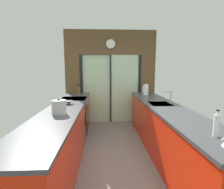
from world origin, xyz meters
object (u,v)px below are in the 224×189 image
Objects in this scene: knife_block at (79,90)px; paper_towel_roll at (146,90)px; soap_bottle_near at (217,125)px; soap_bottle_far at (143,90)px; oven_range at (74,118)px; mixing_bowl at (69,102)px; stock_pot at (59,107)px.

knife_block is 0.85× the size of paper_towel_roll.
soap_bottle_near reaches higher than soap_bottle_far.
soap_bottle_far reaches higher than oven_range.
mixing_bowl is 0.72m from stock_pot.
stock_pot is at bearing -90.00° from mixing_bowl.
oven_range is 3.98× the size of stock_pot.
paper_towel_roll is (1.78, 1.82, 0.03)m from stock_pot.
stock_pot reaches higher than mixing_bowl.
oven_range is at bearing 90.77° from stock_pot.
soap_bottle_near reaches higher than oven_range.
soap_bottle_near is (1.78, -3.08, 0.01)m from knife_block.
mixing_bowl is at bearing 136.28° from soap_bottle_near.
mixing_bowl is at bearing -148.19° from paper_towel_roll.
soap_bottle_far is (1.80, 0.75, 0.56)m from oven_range.
knife_block is at bearing 90.00° from stock_pot.
soap_bottle_far is 0.78× the size of paper_towel_roll.
oven_range is at bearing -166.03° from paper_towel_roll.
stock_pot is (0.02, -1.37, 0.57)m from oven_range.
stock_pot is 0.98× the size of soap_bottle_far.
soap_bottle_near is 1.16× the size of soap_bottle_far.
soap_bottle_near is at bearing -59.98° from knife_block.
knife_block is (-0.00, 1.38, 0.07)m from mixing_bowl.
knife_block reaches higher than stock_pot.
oven_range is 0.92m from knife_block.
soap_bottle_near is 0.91× the size of paper_towel_roll.
soap_bottle_near is at bearing -29.05° from stock_pot.
mixing_bowl reaches higher than oven_range.
oven_range is at bearing -91.46° from knife_block.
oven_range is 3.04× the size of paper_towel_roll.
stock_pot is 0.84× the size of soap_bottle_near.
paper_towel_roll is (1.78, 1.10, 0.10)m from mixing_bowl.
mixing_bowl is (0.02, -0.66, 0.50)m from oven_range.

